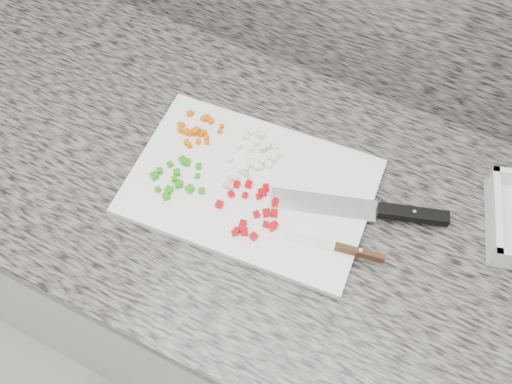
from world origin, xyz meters
TOP-DOWN VIEW (x-y plane):
  - cabinet at (0.00, 1.44)m, footprint 3.92×0.62m
  - countertop at (0.00, 1.44)m, footprint 3.96×0.64m
  - cutting_board at (-0.06, 1.43)m, footprint 0.43×0.31m
  - carrot_pile at (-0.20, 1.49)m, footprint 0.08×0.08m
  - onion_pile at (-0.07, 1.49)m, footprint 0.08×0.09m
  - green_pepper_pile at (-0.18, 1.38)m, footprint 0.10×0.09m
  - red_pepper_pile at (-0.03, 1.39)m, footprint 0.11×0.11m
  - garlic_pile at (-0.09, 1.43)m, footprint 0.04×0.05m
  - chef_knife at (0.16, 1.48)m, footprint 0.29×0.12m
  - paring_knife at (0.14, 1.39)m, footprint 0.16×0.04m

SIDE VIEW (x-z plane):
  - cabinet at x=0.00m, z-range 0.00..0.86m
  - countertop at x=0.00m, z-range 0.86..0.90m
  - cutting_board at x=-0.06m, z-range 0.90..0.91m
  - garlic_pile at x=-0.09m, z-range 0.91..0.92m
  - red_pepper_pile at x=-0.03m, z-range 0.91..0.92m
  - green_pepper_pile at x=-0.18m, z-range 0.91..0.93m
  - chef_knife at x=0.16m, z-range 0.91..0.93m
  - carrot_pile at x=-0.20m, z-range 0.91..0.93m
  - onion_pile at x=-0.07m, z-range 0.91..0.93m
  - paring_knife at x=0.14m, z-range 0.91..0.93m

